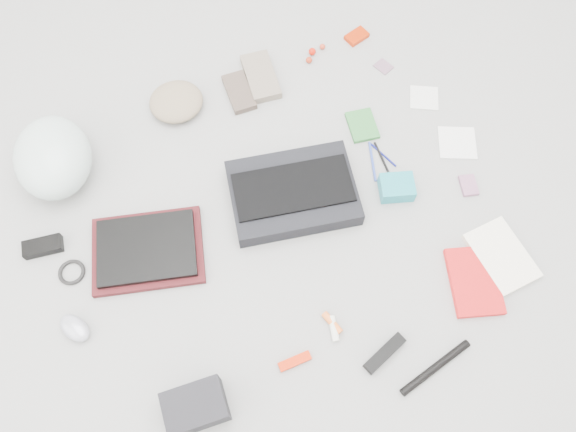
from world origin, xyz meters
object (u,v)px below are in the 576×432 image
messenger_bag (293,193)px  accordion_wallet (397,187)px  laptop (146,248)px  book_red (474,281)px  camera_bag (196,407)px  bike_helmet (53,157)px

messenger_bag → accordion_wallet: messenger_bag is taller
laptop → book_red: (0.88, -0.61, -0.02)m
book_red → camera_bag: bearing=-160.5°
bike_helmet → book_red: size_ratio=1.39×
bike_helmet → accordion_wallet: (0.99, -0.64, -0.07)m
laptop → accordion_wallet: accordion_wallet is taller
accordion_wallet → messenger_bag: bearing=179.2°
book_red → messenger_bag: bearing=147.5°
laptop → bike_helmet: size_ratio=0.99×
laptop → bike_helmet: bike_helmet is taller
bike_helmet → accordion_wallet: bike_helmet is taller
messenger_bag → book_red: (0.36, -0.55, -0.02)m
messenger_bag → camera_bag: size_ratio=2.43×
messenger_bag → laptop: 0.52m
laptop → bike_helmet: 0.46m
camera_bag → accordion_wallet: (0.91, 0.32, -0.03)m
messenger_bag → accordion_wallet: bearing=-7.8°
book_red → accordion_wallet: size_ratio=2.00×
accordion_wallet → laptop: bearing=-169.6°
laptop → camera_bag: bearing=-76.2°
camera_bag → accordion_wallet: bearing=30.0°
book_red → accordion_wallet: (-0.04, 0.40, 0.02)m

